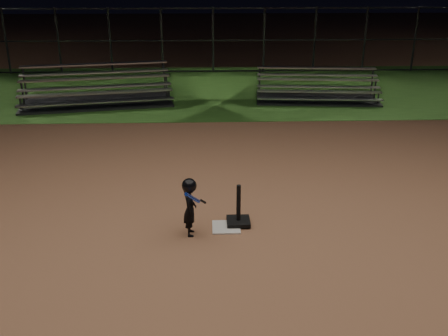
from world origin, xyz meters
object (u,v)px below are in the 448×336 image
at_px(home_plate, 226,227).
at_px(batting_tee, 238,217).
at_px(child_batter, 190,205).
at_px(bleacher_left, 97,96).
at_px(bleacher_right, 317,94).

xyz_separation_m(home_plate, batting_tee, (0.20, 0.12, 0.13)).
distance_m(home_plate, child_batter, 0.78).
relative_size(bleacher_left, bleacher_right, 1.23).
xyz_separation_m(bleacher_left, bleacher_right, (6.87, 0.16, -0.04)).
bearing_deg(batting_tee, bleacher_right, 70.08).
distance_m(batting_tee, child_batter, 0.91).
height_order(home_plate, bleacher_left, bleacher_left).
relative_size(child_batter, bleacher_right, 0.24).
xyz_separation_m(home_plate, child_batter, (-0.57, -0.19, 0.50)).
bearing_deg(home_plate, batting_tee, 29.86).
bearing_deg(bleacher_right, child_batter, -108.42).
height_order(child_batter, bleacher_right, child_batter).
bearing_deg(child_batter, batting_tee, -71.97).
height_order(child_batter, bleacher_left, bleacher_left).
distance_m(child_batter, bleacher_left, 8.98).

